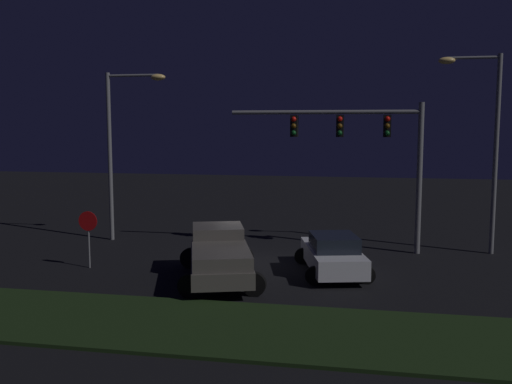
% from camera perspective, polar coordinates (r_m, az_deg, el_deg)
% --- Properties ---
extents(ground_plane, '(80.00, 80.00, 0.00)m').
position_cam_1_polar(ground_plane, '(23.32, -0.77, -7.03)').
color(ground_plane, black).
extents(grass_median, '(21.23, 4.27, 0.10)m').
position_cam_1_polar(grass_median, '(16.21, -6.35, -13.09)').
color(grass_median, black).
rests_on(grass_median, ground_plane).
extents(pickup_truck, '(3.92, 5.75, 1.80)m').
position_cam_1_polar(pickup_truck, '(20.57, -3.71, -6.05)').
color(pickup_truck, '#514C47').
rests_on(pickup_truck, ground_plane).
extents(car_sedan, '(3.15, 4.71, 1.51)m').
position_cam_1_polar(car_sedan, '(21.63, 7.68, -6.17)').
color(car_sedan, silver).
rests_on(car_sedan, ground_plane).
extents(traffic_signal_gantry, '(8.32, 0.56, 6.50)m').
position_cam_1_polar(traffic_signal_gantry, '(25.18, 10.55, 5.13)').
color(traffic_signal_gantry, slate).
rests_on(traffic_signal_gantry, ground_plane).
extents(street_lamp_left, '(2.96, 0.44, 8.00)m').
position_cam_1_polar(street_lamp_left, '(27.95, -13.29, 5.57)').
color(street_lamp_left, slate).
rests_on(street_lamp_left, ground_plane).
extents(street_lamp_right, '(2.59, 0.44, 8.51)m').
position_cam_1_polar(street_lamp_right, '(26.23, 21.85, 5.76)').
color(street_lamp_right, slate).
rests_on(street_lamp_right, ground_plane).
extents(stop_sign, '(0.76, 0.08, 2.23)m').
position_cam_1_polar(stop_sign, '(23.05, -16.41, -3.50)').
color(stop_sign, slate).
rests_on(stop_sign, ground_plane).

